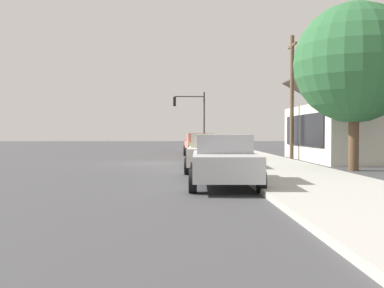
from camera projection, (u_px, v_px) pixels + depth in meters
name	position (u px, v px, depth m)	size (l,w,h in m)	color
ground_plane	(154.00, 163.00, 23.66)	(120.00, 120.00, 0.00)	#424244
sidewalk_curb	(258.00, 162.00, 23.83)	(60.00, 4.20, 0.16)	#B2AFA8
car_cherry	(197.00, 143.00, 35.36)	(4.54, 2.09, 1.59)	red
car_coral	(200.00, 145.00, 30.00)	(4.76, 2.18, 1.59)	#EA8C75
car_olive	(204.00, 148.00, 24.20)	(4.93, 2.07, 1.59)	olive
car_ivory	(211.00, 152.00, 18.95)	(4.71, 2.29, 1.59)	silver
car_silver	(224.00, 160.00, 13.60)	(4.56, 2.24, 1.59)	silver
storefront_building	(361.00, 130.00, 25.99)	(9.86, 7.05, 5.16)	silver
shade_tree	(354.00, 63.00, 19.12)	(5.15, 5.15, 7.22)	brown
traffic_light_main	(192.00, 111.00, 39.07)	(0.37, 2.79, 5.20)	#383833
utility_pole_wooden	(292.00, 95.00, 26.92)	(1.80, 0.24, 7.50)	brown
fire_hydrant_red	(229.00, 153.00, 25.28)	(0.22, 0.22, 0.71)	red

